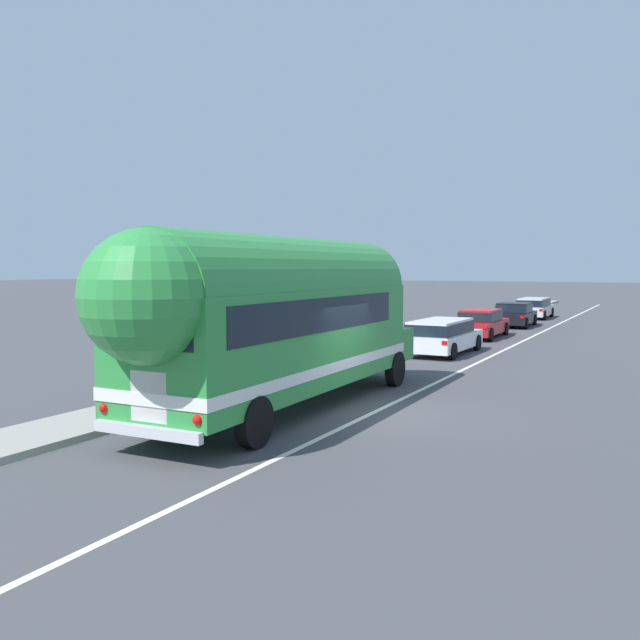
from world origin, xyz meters
TOP-DOWN VIEW (x-y plane):
  - ground_plane at (0.00, 0.00)m, footprint 300.00×300.00m
  - lane_markings at (-1.83, 12.00)m, footprint 4.09×80.00m
  - sidewalk_slab at (-4.90, 10.00)m, footprint 1.87×90.00m
  - painted_bus at (-1.96, -1.22)m, footprint 2.74×12.07m
  - car_lead at (-1.87, 11.07)m, footprint 1.98×4.75m
  - car_second at (-2.17, 18.12)m, footprint 1.93×4.82m
  - car_third at (-2.03, 25.15)m, footprint 2.08×4.51m
  - car_fourth at (-2.17, 32.07)m, footprint 1.93×4.66m

SIDE VIEW (x-z plane):
  - ground_plane at x=0.00m, z-range 0.00..0.00m
  - lane_markings at x=-1.83m, z-range 0.00..0.01m
  - sidewalk_slab at x=-4.90m, z-range 0.00..0.15m
  - car_third at x=-2.03m, z-range 0.05..1.42m
  - car_second at x=-2.17m, z-range 0.06..1.43m
  - car_fourth at x=-2.17m, z-range 0.11..1.48m
  - car_lead at x=-1.87m, z-range 0.11..1.48m
  - painted_bus at x=-1.96m, z-range 0.24..4.36m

